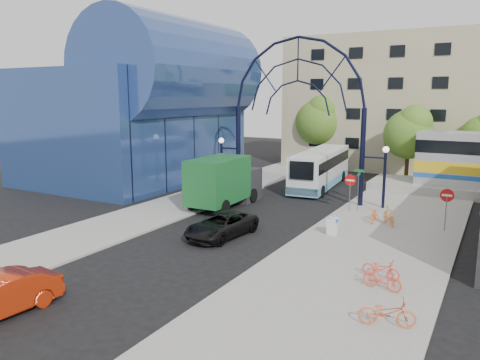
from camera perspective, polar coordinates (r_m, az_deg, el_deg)
The scene contains 20 objects.
ground at distance 24.24m, azimuth -6.36°, elevation -8.67°, with size 120.00×120.00×0.00m, color black.
sidewalk_east at distance 24.48m, azimuth 15.04°, elevation -8.63°, with size 8.00×56.00×0.12m, color gray.
plaza_west at distance 32.60m, azimuth -9.50°, elevation -3.67°, with size 5.00×50.00×0.12m, color gray.
gateway_arch at distance 35.24m, azimuth 7.01°, elevation 11.37°, with size 13.64×0.44×12.10m.
stop_sign at distance 32.29m, azimuth 13.28°, elevation -0.43°, with size 0.80×0.07×2.50m.
do_not_enter_sign at distance 29.25m, azimuth 23.90°, elevation -2.19°, with size 0.76×0.07×2.48m.
street_name_sign at distance 32.73m, azimuth 14.26°, elevation -0.09°, with size 0.70×0.70×2.80m.
sandwich_board at distance 26.72m, azimuth 11.18°, elevation -5.33°, with size 0.55×0.61×0.99m.
transit_hall at distance 44.22m, azimuth -11.37°, elevation 8.61°, with size 16.50×18.00×14.50m.
apartment_block at distance 54.74m, azimuth 17.49°, elevation 8.94°, with size 20.00×12.10×14.00m.
tree_north_a at distance 45.19m, azimuth 20.03°, elevation 5.56°, with size 4.48×4.48×7.00m.
tree_north_b at distance 51.55m, azimuth 9.75°, elevation 7.28°, with size 5.12×5.12×8.00m.
city_bus at distance 41.11m, azimuth 9.79°, elevation 1.47°, with size 3.59×11.63×3.15m.
green_truck at distance 33.26m, azimuth -1.87°, elevation -0.20°, with size 2.95×7.20×3.59m.
black_suv at distance 26.33m, azimuth -2.28°, elevation -5.53°, with size 2.24×4.85×1.35m, color black.
bike_near_a at distance 30.18m, azimuth 16.06°, elevation -4.02°, with size 0.63×1.81×0.95m, color orange.
bike_near_b at distance 29.72m, azimuth 17.70°, elevation -4.17°, with size 0.52×1.85×1.11m, color orange.
bike_far_a at distance 21.19m, azimuth 16.80°, elevation -10.30°, with size 0.58×1.65×0.87m, color #EF362F.
bike_far_b at distance 20.03m, azimuth 16.97°, elevation -11.39°, with size 0.45×1.60×0.96m, color #E4492D.
bike_far_c at distance 17.16m, azimuth 17.53°, elevation -15.13°, with size 0.66×1.90×1.00m, color #D2592A.
Camera 1 is at (13.49, -18.54, 7.85)m, focal length 35.00 mm.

